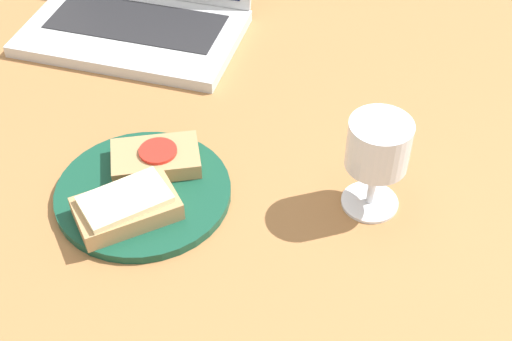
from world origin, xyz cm
name	(u,v)px	position (x,y,z in cm)	size (l,w,h in cm)	color
wooden_table	(228,187)	(0.00, 0.00, 1.50)	(140.00, 140.00, 3.00)	#9E6B3D
plate	(143,192)	(-9.23, -5.76, 3.59)	(21.88, 21.88, 1.19)	#144733
sandwich_with_cheese	(126,207)	(-9.23, -10.35, 5.69)	(13.62, 13.28, 3.18)	#A88456
sandwich_with_tomato	(156,158)	(-9.21, -1.16, 5.34)	(12.99, 11.00, 2.60)	#A88456
wine_glass	(378,148)	(18.14, 0.77, 12.14)	(7.44, 7.44, 12.78)	white
laptop	(139,4)	(-24.51, 30.48, 6.99)	(33.91, 25.86, 20.39)	silver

